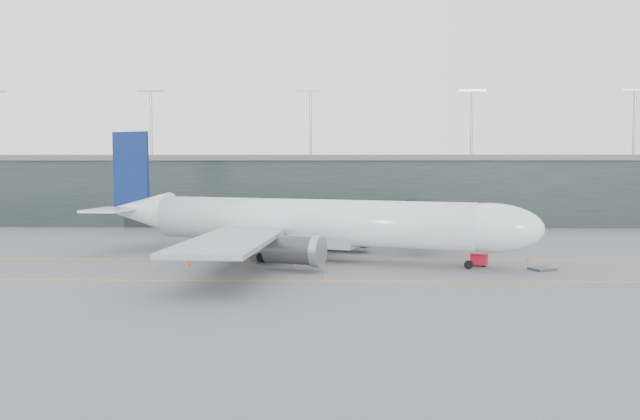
{
  "coord_description": "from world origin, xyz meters",
  "views": [
    {
      "loc": [
        9.88,
        -88.8,
        12.76
      ],
      "look_at": [
        8.14,
        -4.0,
        6.83
      ],
      "focal_mm": 35.0,
      "sensor_mm": 36.0,
      "label": 1
    }
  ],
  "objects": [
    {
      "name": "cone_tail",
      "position": [
        -8.61,
        -10.07,
        0.39
      ],
      "size": [
        0.49,
        0.49,
        0.79
      ],
      "primitive_type": "cone",
      "color": "orange",
      "rests_on": "ground"
    },
    {
      "name": "gse_cart",
      "position": [
        28.53,
        -9.1,
        0.88
      ],
      "size": [
        2.71,
        2.26,
        1.58
      ],
      "rotation": [
        0.0,
        0.0,
        -0.4
      ],
      "color": "#B00C22",
      "rests_on": "ground"
    },
    {
      "name": "terminal",
      "position": [
        -0.0,
        58.0,
        7.62
      ],
      "size": [
        240.0,
        36.0,
        29.0
      ],
      "color": "black",
      "rests_on": "ground"
    },
    {
      "name": "uld_c",
      "position": [
        -0.21,
        9.69,
        0.83
      ],
      "size": [
        1.79,
        1.45,
        1.58
      ],
      "rotation": [
        0.0,
        0.0,
        -0.03
      ],
      "color": "#38373D",
      "rests_on": "ground"
    },
    {
      "name": "uld_a",
      "position": [
        -5.52,
        9.88,
        0.99
      ],
      "size": [
        2.28,
        1.93,
        1.89
      ],
      "rotation": [
        0.0,
        0.0,
        0.14
      ],
      "color": "#38373D",
      "rests_on": "ground"
    },
    {
      "name": "taxiline_lead_main",
      "position": [
        5.0,
        20.0,
        0.01
      ],
      "size": [
        0.25,
        60.0,
        0.02
      ],
      "primitive_type": "cube",
      "color": "#C09112",
      "rests_on": "ground"
    },
    {
      "name": "baggage_dolly",
      "position": [
        35.75,
        -12.17,
        0.17
      ],
      "size": [
        3.51,
        3.22,
        0.28
      ],
      "primitive_type": "cube",
      "rotation": [
        0.0,
        0.0,
        0.42
      ],
      "color": "#35353A",
      "rests_on": "ground"
    },
    {
      "name": "jet_bridge",
      "position": [
        24.06,
        21.79,
        4.43
      ],
      "size": [
        7.97,
        43.96,
        5.92
      ],
      "rotation": [
        0.0,
        0.0,
        -0.13
      ],
      "color": "#2D2D32",
      "rests_on": "ground"
    },
    {
      "name": "taxiline_b",
      "position": [
        0.0,
        -20.0,
        0.01
      ],
      "size": [
        160.0,
        0.25,
        0.02
      ],
      "primitive_type": "cube",
      "color": "#C09112",
      "rests_on": "ground"
    },
    {
      "name": "taxiline_a",
      "position": [
        0.0,
        -4.0,
        0.01
      ],
      "size": [
        160.0,
        0.25,
        0.02
      ],
      "primitive_type": "cube",
      "color": "#C09112",
      "rests_on": "ground"
    },
    {
      "name": "uld_b",
      "position": [
        -3.89,
        11.54,
        0.9
      ],
      "size": [
        2.26,
        2.01,
        1.72
      ],
      "rotation": [
        0.0,
        0.0,
        -0.31
      ],
      "color": "#38373D",
      "rests_on": "ground"
    },
    {
      "name": "cone_wing_port",
      "position": [
        7.3,
        10.82,
        0.35
      ],
      "size": [
        0.44,
        0.44,
        0.7
      ],
      "primitive_type": "cone",
      "color": "#D25A0B",
      "rests_on": "ground"
    },
    {
      "name": "ground",
      "position": [
        0.0,
        0.0,
        0.0
      ],
      "size": [
        320.0,
        320.0,
        0.0
      ],
      "primitive_type": "plane",
      "color": "#535358",
      "rests_on": "ground"
    },
    {
      "name": "cone_nose",
      "position": [
        36.19,
        -5.08,
        0.32
      ],
      "size": [
        0.4,
        0.4,
        0.64
      ],
      "primitive_type": "cone",
      "color": "#EF3D0D",
      "rests_on": "ground"
    },
    {
      "name": "cone_wing_stbd",
      "position": [
        9.09,
        -18.98,
        0.33
      ],
      "size": [
        0.41,
        0.41,
        0.66
      ],
      "primitive_type": "cone",
      "color": "orange",
      "rests_on": "ground"
    },
    {
      "name": "main_aircraft",
      "position": [
        6.06,
        -3.58,
        5.08
      ],
      "size": [
        62.28,
        57.51,
        18.1
      ],
      "rotation": [
        0.0,
        0.0,
        -0.36
      ],
      "color": "silver",
      "rests_on": "ground"
    }
  ]
}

